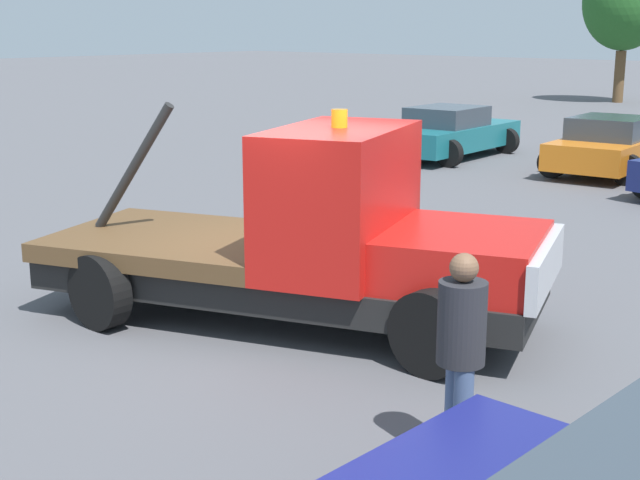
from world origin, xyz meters
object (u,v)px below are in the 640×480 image
object	(u,v)px
parked_car_orange	(612,146)
tree_left	(625,2)
tow_truck	(317,243)
parked_car_teal	(450,133)
person_near_truck	(461,344)

from	to	relation	value
parked_car_orange	tree_left	distance (m)	21.14
tow_truck	parked_car_teal	distance (m)	13.89
tow_truck	tree_left	world-z (taller)	tree_left
parked_car_orange	tree_left	size ratio (longest dim) A/B	0.67
tow_truck	person_near_truck	bearing A→B (deg)	-50.00
tow_truck	tree_left	bearing A→B (deg)	87.72
parked_car_teal	parked_car_orange	xyz separation A→B (m)	(4.30, 0.23, -0.00)
tow_truck	tree_left	distance (m)	33.56
person_near_truck	parked_car_orange	world-z (taller)	person_near_truck
tow_truck	parked_car_orange	distance (m)	12.81
person_near_truck	parked_car_teal	bearing A→B (deg)	-107.25
parked_car_teal	tree_left	distance (m)	20.16
parked_car_teal	tree_left	world-z (taller)	tree_left
tree_left	person_near_truck	bearing A→B (deg)	-69.18
tow_truck	parked_car_orange	xyz separation A→B (m)	(-1.88, 12.67, -0.32)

